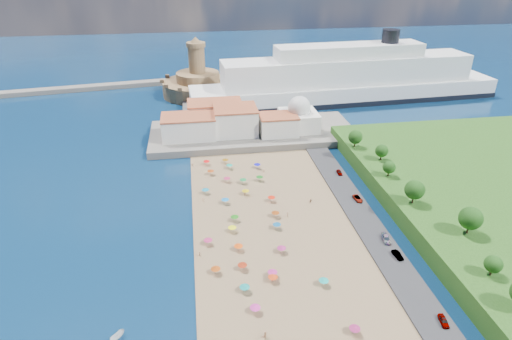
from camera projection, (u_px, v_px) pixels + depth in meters
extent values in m
plane|color=#071938|center=(255.00, 234.00, 125.26)|extent=(700.00, 700.00, 0.00)
cube|color=#59544C|center=(253.00, 133.00, 190.02)|extent=(90.00, 36.00, 3.00)
cube|color=#59544C|center=(201.00, 110.00, 217.96)|extent=(18.00, 70.00, 2.40)
cube|color=#59544C|center=(26.00, 93.00, 244.37)|extent=(199.03, 34.77, 2.60)
cube|color=silver|center=(189.00, 127.00, 180.02)|extent=(22.00, 14.00, 9.00)
cube|color=silver|center=(235.00, 121.00, 183.98)|extent=(18.00, 16.00, 11.00)
cube|color=silver|center=(278.00, 125.00, 183.55)|extent=(16.00, 12.00, 8.00)
cube|color=silver|center=(215.00, 114.00, 193.68)|extent=(24.00, 14.00, 10.00)
cube|color=silver|center=(299.00, 121.00, 188.40)|extent=(16.00, 16.00, 8.00)
sphere|color=silver|center=(299.00, 108.00, 185.64)|extent=(10.00, 10.00, 10.00)
cylinder|color=silver|center=(300.00, 99.00, 183.90)|extent=(1.20, 1.20, 1.60)
cylinder|color=#95704A|center=(198.00, 88.00, 243.02)|extent=(40.00, 40.00, 8.00)
cylinder|color=#95704A|center=(198.00, 77.00, 240.04)|extent=(24.00, 24.00, 5.00)
cylinder|color=#95704A|center=(197.00, 60.00, 235.67)|extent=(9.00, 9.00, 14.00)
cylinder|color=#95704A|center=(196.00, 45.00, 231.91)|extent=(10.40, 10.40, 2.40)
cone|color=#95704A|center=(195.00, 40.00, 230.67)|extent=(6.00, 6.00, 3.00)
cube|color=black|center=(345.00, 98.00, 235.31)|extent=(170.59, 34.81, 2.73)
cube|color=white|center=(345.00, 92.00, 233.61)|extent=(169.57, 34.36, 10.11)
cube|color=white|center=(347.00, 70.00, 228.20)|extent=(135.68, 27.93, 13.47)
cube|color=white|center=(349.00, 51.00, 223.56)|extent=(79.37, 20.22, 6.74)
cylinder|color=black|center=(391.00, 36.00, 224.59)|extent=(8.98, 8.98, 6.74)
cylinder|color=gray|center=(207.00, 163.00, 164.18)|extent=(0.07, 0.07, 2.00)
cone|color=red|center=(206.00, 161.00, 163.77)|extent=(2.50, 2.50, 0.60)
cylinder|color=gray|center=(277.00, 226.00, 126.58)|extent=(0.07, 0.07, 2.00)
cone|color=#0E5489|center=(277.00, 224.00, 126.17)|extent=(2.50, 2.50, 0.60)
cylinder|color=gray|center=(225.00, 161.00, 165.36)|extent=(0.07, 0.07, 2.00)
cone|color=#7B510B|center=(225.00, 159.00, 164.95)|extent=(2.50, 2.50, 0.60)
cylinder|color=gray|center=(208.00, 242.00, 119.78)|extent=(0.07, 0.07, 2.00)
cone|color=#AF255D|center=(208.00, 239.00, 119.36)|extent=(2.50, 2.50, 0.60)
cylinder|color=gray|center=(271.00, 199.00, 140.35)|extent=(0.07, 0.07, 2.00)
cone|color=red|center=(271.00, 197.00, 139.94)|extent=(2.50, 2.50, 0.60)
cylinder|color=gray|center=(205.00, 191.00, 144.78)|extent=(0.07, 0.07, 2.00)
cone|color=#10799A|center=(205.00, 189.00, 144.37)|extent=(2.50, 2.50, 0.60)
cylinder|color=gray|center=(324.00, 282.00, 105.18)|extent=(0.07, 0.07, 2.00)
cone|color=#119E95|center=(324.00, 280.00, 104.77)|extent=(2.50, 2.50, 0.60)
cylinder|color=gray|center=(245.00, 289.00, 103.19)|extent=(0.07, 0.07, 2.00)
cone|color=#0E8680|center=(245.00, 286.00, 102.77)|extent=(2.50, 2.50, 0.60)
cylinder|color=gray|center=(227.00, 180.00, 152.07)|extent=(0.07, 0.07, 2.00)
cone|color=#B22652|center=(227.00, 178.00, 151.65)|extent=(2.50, 2.50, 0.60)
cylinder|color=gray|center=(257.00, 166.00, 161.77)|extent=(0.07, 0.07, 2.00)
cone|color=#0F0EB9|center=(257.00, 164.00, 161.36)|extent=(2.50, 2.50, 0.60)
cylinder|color=gray|center=(255.00, 309.00, 97.29)|extent=(0.07, 0.07, 2.00)
cone|color=#C42A8C|center=(255.00, 307.00, 96.87)|extent=(2.50, 2.50, 0.60)
cylinder|color=gray|center=(225.00, 201.00, 139.13)|extent=(0.07, 0.07, 2.00)
cone|color=#0E6EBE|center=(225.00, 199.00, 138.72)|extent=(2.50, 2.50, 0.60)
cylinder|color=gray|center=(275.00, 214.00, 132.18)|extent=(0.07, 0.07, 2.00)
cone|color=#8A380C|center=(275.00, 212.00, 131.77)|extent=(2.50, 2.50, 0.60)
cylinder|color=gray|center=(232.00, 229.00, 125.17)|extent=(0.07, 0.07, 2.00)
cone|color=#F9FB0D|center=(232.00, 227.00, 124.75)|extent=(2.50, 2.50, 0.60)
cylinder|color=gray|center=(246.00, 192.00, 144.18)|extent=(0.07, 0.07, 2.00)
cone|color=#C8A80A|center=(246.00, 190.00, 143.76)|extent=(2.50, 2.50, 0.60)
cylinder|color=gray|center=(230.00, 167.00, 161.27)|extent=(0.07, 0.07, 2.00)
cone|color=#11A181|center=(229.00, 164.00, 160.85)|extent=(2.50, 2.50, 0.60)
cylinder|color=gray|center=(238.00, 248.00, 117.40)|extent=(0.07, 0.07, 2.00)
cone|color=#DF4709|center=(238.00, 245.00, 116.98)|extent=(2.50, 2.50, 0.60)
cylinder|color=gray|center=(211.00, 172.00, 157.06)|extent=(0.07, 0.07, 2.00)
cone|color=#9B380E|center=(211.00, 170.00, 156.64)|extent=(2.50, 2.50, 0.60)
cylinder|color=gray|center=(281.00, 250.00, 116.59)|extent=(0.07, 0.07, 2.00)
cone|color=#A12269|center=(282.00, 247.00, 116.18)|extent=(2.50, 2.50, 0.60)
cylinder|color=gray|center=(354.00, 330.00, 91.94)|extent=(0.07, 0.07, 2.00)
cone|color=#972059|center=(355.00, 327.00, 91.52)|extent=(2.50, 2.50, 0.60)
cylinder|color=gray|center=(243.00, 181.00, 151.10)|extent=(0.07, 0.07, 2.00)
cone|color=#167C39|center=(243.00, 179.00, 150.69)|extent=(2.50, 2.50, 0.60)
cylinder|color=gray|center=(272.00, 274.00, 107.93)|extent=(0.07, 0.07, 2.00)
cone|color=#B6277E|center=(273.00, 271.00, 107.52)|extent=(2.50, 2.50, 0.60)
cylinder|color=gray|center=(216.00, 271.00, 109.04)|extent=(0.07, 0.07, 2.00)
cone|color=#A9410D|center=(216.00, 268.00, 108.62)|extent=(2.50, 2.50, 0.60)
cylinder|color=gray|center=(235.00, 218.00, 130.19)|extent=(0.07, 0.07, 2.00)
cone|color=#1B6E13|center=(235.00, 216.00, 129.77)|extent=(2.50, 2.50, 0.60)
cylinder|color=gray|center=(260.00, 178.00, 152.94)|extent=(0.07, 0.07, 2.00)
cone|color=#126917|center=(260.00, 176.00, 152.52)|extent=(2.50, 2.50, 0.60)
cylinder|color=gray|center=(273.00, 279.00, 106.33)|extent=(0.07, 0.07, 2.00)
cone|color=red|center=(273.00, 276.00, 105.92)|extent=(2.50, 2.50, 0.60)
cylinder|color=gray|center=(242.00, 267.00, 110.36)|extent=(0.07, 0.07, 2.00)
cone|color=maroon|center=(242.00, 264.00, 109.94)|extent=(2.50, 2.50, 0.60)
imported|color=tan|center=(192.00, 165.00, 162.85)|extent=(1.03, 0.62, 1.65)
imported|color=tan|center=(203.00, 200.00, 140.21)|extent=(1.12, 0.81, 1.57)
imported|color=tan|center=(288.00, 214.00, 132.31)|extent=(0.48, 0.69, 1.80)
imported|color=tan|center=(273.00, 278.00, 106.68)|extent=(0.71, 0.92, 1.67)
imported|color=tan|center=(264.00, 171.00, 158.72)|extent=(1.18, 1.15, 1.63)
imported|color=tan|center=(265.00, 335.00, 90.91)|extent=(1.62, 1.65, 1.89)
imported|color=tan|center=(200.00, 254.00, 115.35)|extent=(0.96, 0.86, 1.64)
imported|color=tan|center=(311.00, 201.00, 139.56)|extent=(1.53, 0.60, 1.61)
imported|color=tan|center=(245.00, 194.00, 143.71)|extent=(0.90, 0.76, 1.63)
imported|color=white|center=(117.00, 336.00, 91.22)|extent=(3.41, 3.63, 1.40)
imported|color=gray|center=(444.00, 321.00, 94.18)|extent=(2.21, 4.13, 1.34)
imported|color=gray|center=(358.00, 198.00, 140.54)|extent=(2.51, 4.76, 1.28)
imported|color=gray|center=(397.00, 255.00, 114.44)|extent=(1.97, 4.30, 1.37)
imported|color=gray|center=(386.00, 239.00, 120.82)|extent=(2.77, 5.19, 1.43)
imported|color=gray|center=(339.00, 172.00, 156.89)|extent=(1.76, 3.88, 1.29)
cylinder|color=#382314|center=(491.00, 271.00, 100.08)|extent=(0.50, 0.50, 2.31)
sphere|color=#14380F|center=(493.00, 264.00, 99.13)|extent=(4.16, 4.16, 4.16)
cylinder|color=#382314|center=(468.00, 228.00, 114.60)|extent=(0.50, 0.50, 3.46)
sphere|color=#14380F|center=(471.00, 218.00, 113.17)|extent=(6.22, 6.22, 6.22)
cylinder|color=#382314|center=(413.00, 198.00, 128.38)|extent=(0.50, 0.50, 3.32)
sphere|color=#14380F|center=(415.00, 190.00, 127.00)|extent=(5.98, 5.98, 5.98)
cylinder|color=#382314|center=(388.00, 173.00, 143.95)|extent=(0.50, 0.50, 2.40)
sphere|color=#14380F|center=(389.00, 167.00, 142.95)|extent=(4.32, 4.32, 4.32)
cylinder|color=#382314|center=(381.00, 157.00, 155.03)|extent=(0.50, 0.50, 2.61)
sphere|color=#14380F|center=(382.00, 151.00, 153.95)|extent=(4.70, 4.70, 4.70)
cylinder|color=#382314|center=(355.00, 143.00, 165.07)|extent=(0.50, 0.50, 3.01)
sphere|color=#14380F|center=(355.00, 137.00, 163.83)|extent=(5.41, 5.41, 5.41)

